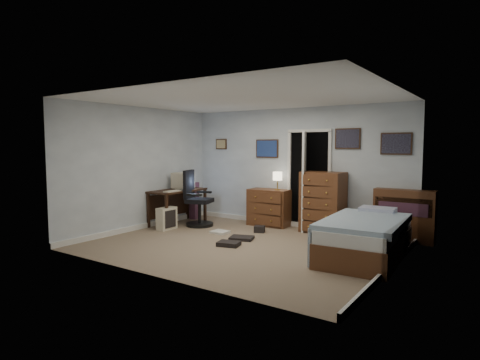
% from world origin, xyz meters
% --- Properties ---
extents(floor, '(5.00, 4.00, 0.02)m').
position_xyz_m(floor, '(0.00, 0.00, -0.01)').
color(floor, '#87705D').
rests_on(floor, ground).
extents(computer_desk, '(0.61, 1.32, 0.76)m').
position_xyz_m(computer_desk, '(-2.29, 0.78, 0.58)').
color(computer_desk, black).
rests_on(computer_desk, floor).
extents(crt_monitor, '(0.40, 0.37, 0.36)m').
position_xyz_m(crt_monitor, '(-2.18, 0.93, 0.95)').
color(crt_monitor, beige).
rests_on(crt_monitor, computer_desk).
extents(keyboard, '(0.15, 0.41, 0.02)m').
position_xyz_m(keyboard, '(-2.02, 0.43, 0.77)').
color(keyboard, beige).
rests_on(keyboard, computer_desk).
extents(pc_tower, '(0.21, 0.43, 0.46)m').
position_xyz_m(pc_tower, '(-2.00, 0.23, 0.23)').
color(pc_tower, beige).
rests_on(pc_tower, floor).
extents(office_chair, '(0.72, 0.72, 1.19)m').
position_xyz_m(office_chair, '(-1.74, 0.88, 0.46)').
color(office_chair, black).
rests_on(office_chair, floor).
extents(media_stack, '(0.18, 0.18, 0.86)m').
position_xyz_m(media_stack, '(-2.32, 1.47, 0.43)').
color(media_stack, maroon).
rests_on(media_stack, floor).
extents(low_dresser, '(0.90, 0.49, 0.78)m').
position_xyz_m(low_dresser, '(-0.47, 1.77, 0.39)').
color(low_dresser, brown).
rests_on(low_dresser, floor).
extents(table_lamp, '(0.21, 0.21, 0.38)m').
position_xyz_m(table_lamp, '(-0.27, 1.78, 1.06)').
color(table_lamp, gold).
rests_on(table_lamp, low_dresser).
extents(doorway, '(0.96, 1.12, 2.05)m').
position_xyz_m(doorway, '(0.35, 2.27, 1.00)').
color(doorway, black).
rests_on(doorway, floor).
extents(tall_dresser, '(0.85, 0.53, 1.20)m').
position_xyz_m(tall_dresser, '(0.76, 1.75, 0.60)').
color(tall_dresser, brown).
rests_on(tall_dresser, floor).
extents(headboard_bookcase, '(1.04, 0.28, 0.94)m').
position_xyz_m(headboard_bookcase, '(2.25, 1.86, 0.50)').
color(headboard_bookcase, brown).
rests_on(headboard_bookcase, floor).
extents(bed, '(1.20, 2.11, 0.67)m').
position_xyz_m(bed, '(1.98, 0.45, 0.32)').
color(bed, brown).
rests_on(bed, floor).
extents(wall_posters, '(4.38, 0.04, 0.60)m').
position_xyz_m(wall_posters, '(0.57, 1.98, 1.75)').
color(wall_posters, '#331E11').
rests_on(wall_posters, floor).
extents(floor_clutter, '(1.10, 1.50, 0.13)m').
position_xyz_m(floor_clutter, '(-0.33, 0.36, 0.04)').
color(floor_clutter, silver).
rests_on(floor_clutter, floor).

